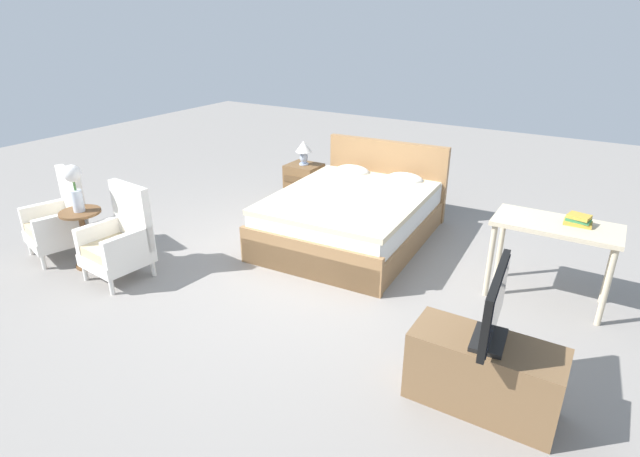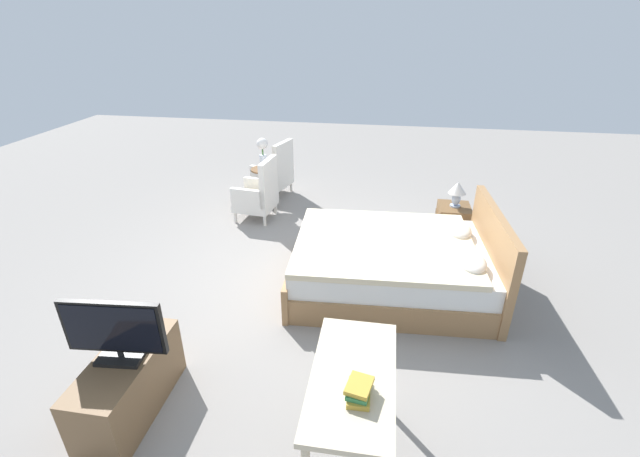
# 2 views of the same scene
# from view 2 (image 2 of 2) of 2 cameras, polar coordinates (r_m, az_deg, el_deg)

# --- Properties ---
(ground_plane) EXTENTS (16.00, 16.00, 0.00)m
(ground_plane) POSITION_cam_2_polar(r_m,az_deg,el_deg) (4.95, -2.65, -6.96)
(ground_plane) COLOR gray
(bed) EXTENTS (1.69, 2.20, 0.96)m
(bed) POSITION_cam_2_polar(r_m,az_deg,el_deg) (4.75, 9.95, -4.73)
(bed) COLOR #997047
(bed) RESTS_ON ground_plane
(armchair_by_window_left) EXTENTS (0.67, 0.67, 0.92)m
(armchair_by_window_left) POSITION_cam_2_polar(r_m,az_deg,el_deg) (7.22, -6.02, 7.34)
(armchair_by_window_left) COLOR white
(armchair_by_window_left) RESTS_ON ground_plane
(armchair_by_window_right) EXTENTS (0.59, 0.59, 0.92)m
(armchair_by_window_right) POSITION_cam_2_polar(r_m,az_deg,el_deg) (6.35, -8.21, 4.47)
(armchair_by_window_right) COLOR white
(armchair_by_window_right) RESTS_ON ground_plane
(side_table) EXTENTS (0.40, 0.40, 0.61)m
(side_table) POSITION_cam_2_polar(r_m,az_deg,el_deg) (6.81, -7.40, 6.11)
(side_table) COLOR brown
(side_table) RESTS_ON ground_plane
(flower_vase) EXTENTS (0.17, 0.17, 0.48)m
(flower_vase) POSITION_cam_2_polar(r_m,az_deg,el_deg) (6.64, -7.66, 10.32)
(flower_vase) COLOR silver
(flower_vase) RESTS_ON side_table
(nightstand) EXTENTS (0.44, 0.41, 0.54)m
(nightstand) POSITION_cam_2_polar(r_m,az_deg,el_deg) (5.86, 17.19, 0.43)
(nightstand) COLOR brown
(nightstand) RESTS_ON ground_plane
(table_lamp) EXTENTS (0.22, 0.22, 0.33)m
(table_lamp) POSITION_cam_2_polar(r_m,az_deg,el_deg) (5.67, 17.84, 4.83)
(table_lamp) COLOR #9EADC6
(table_lamp) RESTS_ON nightstand
(tv_stand) EXTENTS (0.96, 0.40, 0.51)m
(tv_stand) POSITION_cam_2_polar(r_m,az_deg,el_deg) (3.70, -24.13, -18.40)
(tv_stand) COLOR brown
(tv_stand) RESTS_ON ground_plane
(tv_flatscreen) EXTENTS (0.23, 0.72, 0.50)m
(tv_flatscreen) POSITION_cam_2_polar(r_m,az_deg,el_deg) (3.38, -25.76, -12.17)
(tv_flatscreen) COLOR black
(tv_flatscreen) RESTS_ON tv_stand
(vanity_desk) EXTENTS (1.04, 0.52, 0.76)m
(vanity_desk) POSITION_cam_2_polar(r_m,az_deg,el_deg) (2.86, 4.35, -20.48)
(vanity_desk) COLOR beige
(vanity_desk) RESTS_ON ground_plane
(book_stack) EXTENTS (0.22, 0.17, 0.09)m
(book_stack) POSITION_cam_2_polar(r_m,az_deg,el_deg) (2.64, 5.23, -20.63)
(book_stack) COLOR #B79333
(book_stack) RESTS_ON vanity_desk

